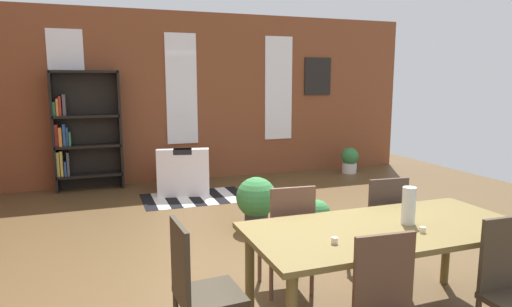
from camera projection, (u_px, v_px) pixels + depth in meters
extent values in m
plane|color=brown|center=(266.00, 268.00, 4.32)|extent=(10.75, 10.75, 0.00)
cube|color=brown|center=(181.00, 98.00, 7.96)|extent=(8.96, 0.12, 2.98)
cube|color=white|center=(68.00, 90.00, 7.25)|extent=(0.55, 0.02, 1.94)
cube|color=white|center=(182.00, 89.00, 7.87)|extent=(0.55, 0.02, 1.94)
cube|color=white|center=(278.00, 88.00, 8.50)|extent=(0.55, 0.02, 1.94)
cube|color=brown|center=(387.00, 229.00, 3.24)|extent=(2.05, 0.95, 0.04)
cylinder|color=brown|center=(250.00, 276.00, 3.34)|extent=(0.07, 0.07, 0.71)
cylinder|color=brown|center=(446.00, 245.00, 3.96)|extent=(0.07, 0.07, 0.71)
cylinder|color=silver|center=(409.00, 206.00, 3.27)|extent=(0.10, 0.10, 0.28)
cylinder|color=silver|center=(423.00, 230.00, 3.10)|extent=(0.04, 0.04, 0.04)
cylinder|color=silver|center=(335.00, 241.00, 2.89)|extent=(0.04, 0.04, 0.04)
cylinder|color=#3C311E|center=(482.00, 265.00, 3.87)|extent=(0.04, 0.04, 0.43)
cylinder|color=#3C311E|center=(512.00, 259.00, 4.00)|extent=(0.04, 0.04, 0.43)
cube|color=brown|center=(384.00, 276.00, 2.55)|extent=(0.38, 0.05, 0.50)
cube|color=brown|center=(285.00, 239.00, 3.85)|extent=(0.43, 0.43, 0.04)
cube|color=brown|center=(293.00, 217.00, 3.63)|extent=(0.38, 0.06, 0.50)
cylinder|color=brown|center=(297.00, 255.00, 4.10)|extent=(0.04, 0.04, 0.43)
cylinder|color=brown|center=(260.00, 259.00, 4.01)|extent=(0.04, 0.04, 0.43)
cylinder|color=brown|center=(312.00, 271.00, 3.76)|extent=(0.04, 0.04, 0.43)
cylinder|color=brown|center=(271.00, 275.00, 3.67)|extent=(0.04, 0.04, 0.43)
cube|color=#45352F|center=(376.00, 227.00, 4.16)|extent=(0.43, 0.43, 0.04)
cube|color=#45352F|center=(388.00, 206.00, 3.94)|extent=(0.38, 0.06, 0.50)
cylinder|color=#45352F|center=(382.00, 242.00, 4.42)|extent=(0.04, 0.04, 0.43)
cylinder|color=#45352F|center=(349.00, 246.00, 4.32)|extent=(0.04, 0.04, 0.43)
cylinder|color=#45352F|center=(403.00, 256.00, 4.07)|extent=(0.04, 0.04, 0.43)
cylinder|color=#45352F|center=(367.00, 260.00, 3.98)|extent=(0.04, 0.04, 0.43)
cube|color=#372F22|center=(210.00, 295.00, 2.84)|extent=(0.42, 0.42, 0.04)
cube|color=#372F22|center=(180.00, 263.00, 2.72)|extent=(0.05, 0.38, 0.50)
cube|color=#3D3224|center=(504.00, 255.00, 2.86)|extent=(0.38, 0.04, 0.50)
cube|color=black|center=(53.00, 132.00, 7.10)|extent=(0.04, 0.29, 1.95)
cube|color=black|center=(120.00, 130.00, 7.45)|extent=(0.04, 0.29, 1.95)
cube|color=black|center=(88.00, 130.00, 7.40)|extent=(1.06, 0.01, 1.95)
cube|color=black|center=(90.00, 175.00, 7.39)|extent=(1.02, 0.29, 0.04)
cube|color=gold|center=(58.00, 164.00, 7.20)|extent=(0.04, 0.20, 0.40)
cube|color=gold|center=(62.00, 163.00, 7.22)|extent=(0.04, 0.21, 0.41)
cube|color=#284C8C|center=(66.00, 168.00, 7.25)|extent=(0.03, 0.22, 0.23)
cube|color=#4C4C51|center=(68.00, 164.00, 7.25)|extent=(0.03, 0.22, 0.38)
cube|color=black|center=(89.00, 146.00, 7.31)|extent=(1.02, 0.29, 0.04)
cube|color=#B22D28|center=(57.00, 135.00, 7.12)|extent=(0.05, 0.17, 0.35)
cube|color=orange|center=(61.00, 137.00, 7.15)|extent=(0.05, 0.24, 0.30)
cube|color=#284C8C|center=(64.00, 135.00, 7.16)|extent=(0.04, 0.17, 0.35)
cube|color=#284C8C|center=(67.00, 136.00, 7.18)|extent=(0.03, 0.15, 0.30)
cube|color=#33724C|center=(70.00, 139.00, 7.20)|extent=(0.03, 0.19, 0.22)
cube|color=black|center=(87.00, 116.00, 7.23)|extent=(1.02, 0.29, 0.04)
cube|color=#33724C|center=(54.00, 109.00, 7.05)|extent=(0.04, 0.20, 0.22)
cube|color=orange|center=(58.00, 107.00, 7.07)|extent=(0.03, 0.23, 0.27)
cube|color=#B22D28|center=(60.00, 106.00, 7.08)|extent=(0.04, 0.18, 0.31)
cube|color=#4C4C51|center=(64.00, 105.00, 7.09)|extent=(0.05, 0.16, 0.33)
cube|color=black|center=(84.00, 72.00, 7.12)|extent=(1.02, 0.29, 0.04)
cube|color=white|center=(184.00, 179.00, 7.28)|extent=(0.96, 0.96, 0.40)
cube|color=white|center=(183.00, 160.00, 6.90)|extent=(0.82, 0.33, 0.35)
cube|color=white|center=(205.00, 162.00, 7.27)|extent=(0.28, 0.73, 0.15)
cube|color=white|center=(162.00, 163.00, 7.19)|extent=(0.28, 0.73, 0.15)
cube|color=black|center=(183.00, 151.00, 6.88)|extent=(0.31, 0.23, 0.08)
cylinder|color=#333338|center=(256.00, 221.00, 5.45)|extent=(0.29, 0.29, 0.20)
sphere|color=#387F42|center=(256.00, 197.00, 5.40)|extent=(0.49, 0.49, 0.49)
cylinder|color=#333338|center=(317.00, 232.00, 5.02)|extent=(0.20, 0.20, 0.21)
sphere|color=#387F42|center=(317.00, 213.00, 4.98)|extent=(0.30, 0.30, 0.30)
cylinder|color=silver|center=(349.00, 168.00, 8.73)|extent=(0.28, 0.28, 0.20)
sphere|color=#387F42|center=(350.00, 156.00, 8.69)|extent=(0.34, 0.34, 0.34)
cube|color=black|center=(148.00, 202.00, 6.66)|extent=(0.18, 0.99, 0.01)
cube|color=white|center=(160.00, 201.00, 6.72)|extent=(0.18, 0.99, 0.01)
cube|color=black|center=(172.00, 200.00, 6.78)|extent=(0.18, 0.99, 0.01)
cube|color=white|center=(183.00, 199.00, 6.84)|extent=(0.18, 0.99, 0.01)
cube|color=black|center=(195.00, 198.00, 6.90)|extent=(0.18, 0.99, 0.01)
cube|color=white|center=(206.00, 197.00, 6.96)|extent=(0.18, 0.99, 0.01)
cube|color=black|center=(217.00, 196.00, 7.02)|extent=(0.18, 0.99, 0.01)
cube|color=white|center=(227.00, 195.00, 7.07)|extent=(0.18, 0.99, 0.01)
cube|color=black|center=(238.00, 194.00, 7.13)|extent=(0.18, 0.99, 0.01)
cube|color=black|center=(318.00, 76.00, 8.74)|extent=(0.56, 0.03, 0.72)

